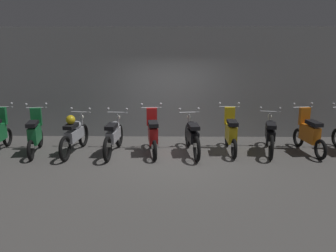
% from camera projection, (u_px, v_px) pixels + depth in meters
% --- Properties ---
extents(ground_plane, '(80.00, 80.00, 0.00)m').
position_uv_depth(ground_plane, '(172.00, 157.00, 9.44)').
color(ground_plane, '#565451').
extents(back_wall, '(17.41, 0.30, 3.35)m').
position_uv_depth(back_wall, '(173.00, 83.00, 11.10)').
color(back_wall, '#9EA0A3').
rests_on(back_wall, ground).
extents(motorbike_slot_1, '(0.58, 1.67, 1.29)m').
position_uv_depth(motorbike_slot_1, '(35.00, 134.00, 9.62)').
color(motorbike_slot_1, black).
rests_on(motorbike_slot_1, ground).
extents(motorbike_slot_2, '(0.59, 1.95, 1.15)m').
position_uv_depth(motorbike_slot_2, '(74.00, 134.00, 9.61)').
color(motorbike_slot_2, black).
rests_on(motorbike_slot_2, ground).
extents(motorbike_slot_3, '(0.59, 1.95, 1.15)m').
position_uv_depth(motorbike_slot_3, '(114.00, 136.00, 9.59)').
color(motorbike_slot_3, black).
rests_on(motorbike_slot_3, ground).
extents(motorbike_slot_4, '(0.59, 1.68, 1.29)m').
position_uv_depth(motorbike_slot_4, '(153.00, 134.00, 9.61)').
color(motorbike_slot_4, black).
rests_on(motorbike_slot_4, ground).
extents(motorbike_slot_5, '(0.59, 1.95, 1.15)m').
position_uv_depth(motorbike_slot_5, '(192.00, 136.00, 9.59)').
color(motorbike_slot_5, black).
rests_on(motorbike_slot_5, ground).
extents(motorbike_slot_6, '(0.59, 1.68, 1.29)m').
position_uv_depth(motorbike_slot_6, '(231.00, 133.00, 9.73)').
color(motorbike_slot_6, black).
rests_on(motorbike_slot_6, ground).
extents(motorbike_slot_7, '(0.63, 1.93, 1.15)m').
position_uv_depth(motorbike_slot_7, '(270.00, 134.00, 9.71)').
color(motorbike_slot_7, black).
rests_on(motorbike_slot_7, ground).
extents(motorbike_slot_8, '(0.58, 1.67, 1.29)m').
position_uv_depth(motorbike_slot_8, '(309.00, 133.00, 9.67)').
color(motorbike_slot_8, black).
rests_on(motorbike_slot_8, ground).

